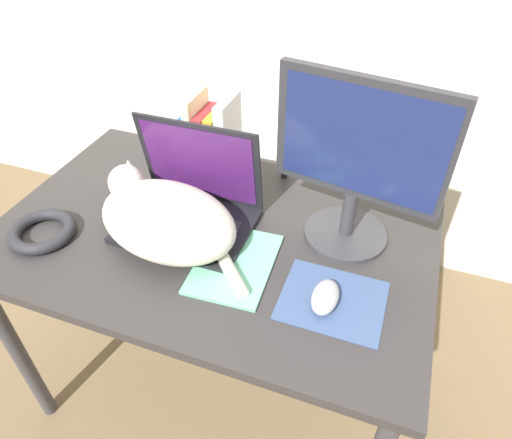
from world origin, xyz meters
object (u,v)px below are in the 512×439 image
at_px(cat, 166,218).
at_px(webcam, 285,166).
at_px(laptop, 191,206).
at_px(notepad, 235,263).
at_px(computer_mouse, 325,297).
at_px(cable_coil, 42,231).
at_px(book_row, 210,139).
at_px(external_monitor, 358,161).

bearing_deg(cat, webcam, 62.18).
distance_m(laptop, notepad, 0.21).
distance_m(laptop, webcam, 0.34).
bearing_deg(cat, computer_mouse, -9.19).
height_order(laptop, cable_coil, laptop).
relative_size(book_row, cable_coil, 1.44).
bearing_deg(cable_coil, book_row, 57.20).
bearing_deg(webcam, notepad, -90.25).
relative_size(external_monitor, computer_mouse, 4.07).
relative_size(cat, notepad, 1.77).
xyz_separation_m(cat, webcam, (0.20, 0.37, -0.03)).
height_order(external_monitor, cable_coil, external_monitor).
xyz_separation_m(cable_coil, notepad, (0.51, 0.07, -0.01)).
relative_size(laptop, external_monitor, 0.79).
xyz_separation_m(cat, book_row, (-0.03, 0.34, 0.04)).
relative_size(laptop, computer_mouse, 3.22).
relative_size(book_row, webcam, 3.76).
distance_m(book_row, notepad, 0.44).
distance_m(external_monitor, computer_mouse, 0.32).
relative_size(computer_mouse, notepad, 0.40).
bearing_deg(cat, book_row, 95.18).
bearing_deg(computer_mouse, laptop, 158.86).
distance_m(external_monitor, book_row, 0.50).
distance_m(cat, book_row, 0.34).
height_order(laptop, external_monitor, external_monitor).
bearing_deg(book_row, cable_coil, -122.80).
relative_size(computer_mouse, cable_coil, 0.62).
xyz_separation_m(external_monitor, book_row, (-0.46, 0.17, -0.12)).
bearing_deg(webcam, book_row, -171.41).
height_order(external_monitor, webcam, external_monitor).
bearing_deg(notepad, cat, 172.01).
height_order(computer_mouse, cable_coil, computer_mouse).
relative_size(laptop, webcam, 5.23).
xyz_separation_m(computer_mouse, notepad, (-0.23, 0.04, -0.02)).
bearing_deg(notepad, computer_mouse, -10.18).
relative_size(laptop, notepad, 1.29).
height_order(book_row, cable_coil, book_row).
relative_size(cable_coil, notepad, 0.65).
bearing_deg(external_monitor, computer_mouse, -89.63).
bearing_deg(notepad, external_monitor, 40.42).
height_order(cat, notepad, cat).
xyz_separation_m(laptop, external_monitor, (0.40, 0.08, 0.18)).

